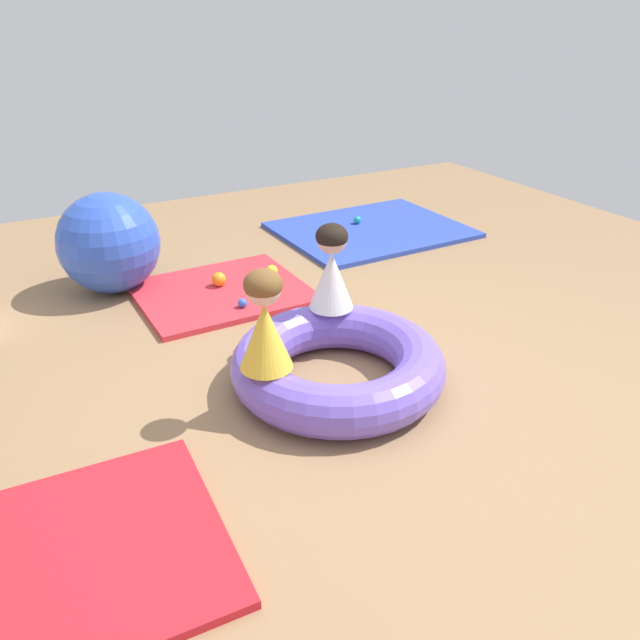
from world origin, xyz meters
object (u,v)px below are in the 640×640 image
(play_ball_yellow, at_px, (272,271))
(exercise_ball_large, at_px, (109,243))
(inflatable_cushion, at_px, (338,364))
(play_ball_orange, at_px, (219,279))
(play_ball_blue, at_px, (242,303))
(child_in_white, at_px, (332,268))
(play_ball_teal, at_px, (357,220))
(play_ball_green, at_px, (272,291))
(child_in_yellow, at_px, (265,321))

(play_ball_yellow, xyz_separation_m, exercise_ball_large, (-1.06, 0.41, 0.27))
(inflatable_cushion, xyz_separation_m, play_ball_orange, (-0.13, 1.49, -0.04))
(play_ball_yellow, distance_m, play_ball_blue, 0.55)
(inflatable_cushion, distance_m, child_in_white, 0.58)
(exercise_ball_large, bearing_deg, inflatable_cushion, -67.46)
(child_in_white, distance_m, play_ball_teal, 2.30)
(play_ball_teal, xyz_separation_m, exercise_ball_large, (-2.28, -0.35, 0.28))
(play_ball_teal, xyz_separation_m, play_ball_green, (-1.37, -1.11, 0.02))
(play_ball_teal, height_order, play_ball_orange, play_ball_orange)
(play_ball_teal, height_order, exercise_ball_large, exercise_ball_large)
(child_in_yellow, height_order, exercise_ball_large, child_in_yellow)
(play_ball_teal, height_order, play_ball_green, play_ball_green)
(play_ball_yellow, relative_size, exercise_ball_large, 0.13)
(child_in_yellow, xyz_separation_m, play_ball_yellow, (0.71, 1.51, -0.43))
(play_ball_orange, bearing_deg, play_ball_teal, 24.56)
(child_in_yellow, height_order, play_ball_yellow, child_in_yellow)
(play_ball_teal, relative_size, play_ball_blue, 1.12)
(child_in_white, distance_m, play_ball_yellow, 1.16)
(child_in_white, xyz_separation_m, play_ball_blue, (-0.29, 0.69, -0.44))
(inflatable_cushion, bearing_deg, play_ball_yellow, 79.22)
(play_ball_blue, bearing_deg, exercise_ball_large, 129.90)
(play_ball_green, bearing_deg, exercise_ball_large, 140.13)
(child_in_white, relative_size, child_in_yellow, 0.99)
(child_in_white, bearing_deg, play_ball_orange, -34.26)
(inflatable_cushion, height_order, play_ball_yellow, inflatable_cushion)
(play_ball_teal, height_order, play_ball_blue, play_ball_teal)
(play_ball_green, xyz_separation_m, play_ball_orange, (-0.25, 0.37, 0.00))
(play_ball_green, bearing_deg, child_in_white, -85.47)
(play_ball_teal, bearing_deg, child_in_yellow, -130.22)
(inflatable_cushion, bearing_deg, play_ball_blue, 95.95)
(play_ball_teal, distance_m, play_ball_green, 1.76)
(child_in_white, bearing_deg, play_ball_teal, -85.41)
(play_ball_yellow, bearing_deg, exercise_ball_large, 158.71)
(child_in_yellow, xyz_separation_m, play_ball_teal, (1.93, 2.28, -0.44))
(play_ball_orange, bearing_deg, child_in_yellow, -101.24)
(play_ball_blue, height_order, play_ball_orange, play_ball_orange)
(child_in_yellow, relative_size, play_ball_yellow, 5.68)
(play_ball_teal, bearing_deg, play_ball_orange, -155.44)
(exercise_ball_large, bearing_deg, play_ball_green, -39.87)
(play_ball_orange, bearing_deg, play_ball_green, -55.89)
(play_ball_yellow, relative_size, play_ball_orange, 0.88)
(play_ball_yellow, xyz_separation_m, play_ball_orange, (-0.41, 0.03, 0.01))
(child_in_white, height_order, exercise_ball_large, child_in_white)
(play_ball_blue, height_order, exercise_ball_large, exercise_ball_large)
(child_in_white, relative_size, play_ball_yellow, 5.62)
(child_in_white, distance_m, play_ball_blue, 0.87)
(play_ball_yellow, bearing_deg, child_in_yellow, -115.20)
(child_in_white, xyz_separation_m, exercise_ball_large, (-0.96, 1.49, -0.16))
(inflatable_cushion, relative_size, play_ball_teal, 16.50)
(child_in_white, relative_size, play_ball_blue, 8.13)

